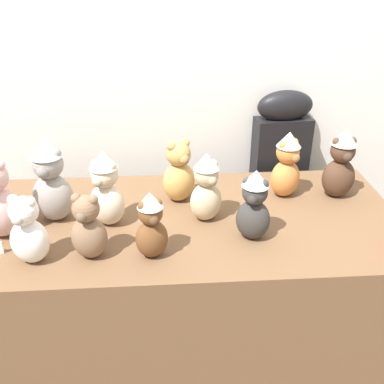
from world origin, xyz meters
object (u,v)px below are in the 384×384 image
at_px(display_table, 192,286).
at_px(teddy_bear_charcoal, 254,206).
at_px(teddy_bear_cream, 106,189).
at_px(instrument_case, 277,188).
at_px(teddy_bear_ginger, 287,165).
at_px(teddy_bear_cocoa, 341,164).
at_px(teddy_bear_sand, 206,188).
at_px(teddy_bear_honey, 179,173).
at_px(teddy_bear_ash, 51,181).
at_px(teddy_bear_mocha, 88,228).
at_px(teddy_bear_snow, 28,232).
at_px(teddy_bear_chestnut, 151,226).

height_order(display_table, teddy_bear_charcoal, teddy_bear_charcoal).
bearing_deg(teddy_bear_cream, instrument_case, 61.41).
distance_m(teddy_bear_ginger, teddy_bear_cocoa, 0.23).
bearing_deg(teddy_bear_sand, instrument_case, 24.25).
distance_m(teddy_bear_honey, teddy_bear_sand, 0.19).
height_order(teddy_bear_charcoal, teddy_bear_ash, teddy_bear_ash).
height_order(instrument_case, teddy_bear_mocha, instrument_case).
distance_m(display_table, teddy_bear_cocoa, 0.83).
distance_m(teddy_bear_snow, teddy_bear_ash, 0.28).
relative_size(teddy_bear_snow, teddy_bear_charcoal, 0.92).
bearing_deg(teddy_bear_honey, teddy_bear_ginger, -27.42).
bearing_deg(teddy_bear_ash, teddy_bear_cream, -3.16).
bearing_deg(teddy_bear_chestnut, teddy_bear_cream, 109.15).
distance_m(teddy_bear_ginger, teddy_bear_honey, 0.46).
relative_size(teddy_bear_mocha, teddy_bear_snow, 0.96).
distance_m(teddy_bear_honey, teddy_bear_cocoa, 0.69).
relative_size(instrument_case, teddy_bear_ash, 3.07).
relative_size(display_table, teddy_bear_cocoa, 5.45).
relative_size(teddy_bear_mocha, teddy_bear_ash, 0.71).
xyz_separation_m(instrument_case, teddy_bear_ginger, (-0.07, -0.37, 0.31)).
distance_m(teddy_bear_ginger, teddy_bear_ash, 0.97).
xyz_separation_m(teddy_bear_chestnut, teddy_bear_ash, (-0.39, 0.27, 0.05)).
bearing_deg(teddy_bear_cream, display_table, 30.23).
bearing_deg(teddy_bear_honey, display_table, -102.53).
xyz_separation_m(teddy_bear_snow, teddy_bear_ash, (0.02, 0.28, 0.05)).
xyz_separation_m(teddy_bear_charcoal, teddy_bear_ash, (-0.76, 0.19, 0.03)).
distance_m(display_table, teddy_bear_honey, 0.51).
height_order(teddy_bear_chestnut, teddy_bear_sand, teddy_bear_sand).
height_order(teddy_bear_honey, teddy_bear_charcoal, teddy_bear_charcoal).
height_order(display_table, teddy_bear_chestnut, teddy_bear_chestnut).
xyz_separation_m(teddy_bear_honey, teddy_bear_chestnut, (-0.11, -0.40, -0.00)).
height_order(teddy_bear_charcoal, teddy_bear_chestnut, teddy_bear_charcoal).
bearing_deg(teddy_bear_charcoal, display_table, 167.62).
bearing_deg(teddy_bear_cocoa, teddy_bear_ash, -178.51).
relative_size(teddy_bear_ginger, teddy_bear_ash, 0.85).
bearing_deg(teddy_bear_ginger, teddy_bear_honey, 150.95).
bearing_deg(teddy_bear_charcoal, teddy_bear_snow, -150.62).
bearing_deg(teddy_bear_cocoa, display_table, -171.09).
bearing_deg(teddy_bear_mocha, teddy_bear_sand, 40.81).
distance_m(teddy_bear_snow, teddy_bear_sand, 0.67).
bearing_deg(display_table, teddy_bear_mocha, -148.40).
xyz_separation_m(instrument_case, teddy_bear_charcoal, (-0.28, -0.68, 0.30)).
bearing_deg(teddy_bear_ginger, teddy_bear_mocha, 176.39).
height_order(teddy_bear_ginger, teddy_bear_charcoal, teddy_bear_ginger).
bearing_deg(teddy_bear_ginger, instrument_case, 48.54).
distance_m(teddy_bear_mocha, teddy_bear_snow, 0.20).
bearing_deg(teddy_bear_snow, instrument_case, 49.90).
height_order(teddy_bear_ginger, teddy_bear_sand, teddy_bear_ginger).
bearing_deg(display_table, teddy_bear_chestnut, -123.07).
distance_m(display_table, teddy_bear_ash, 0.76).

